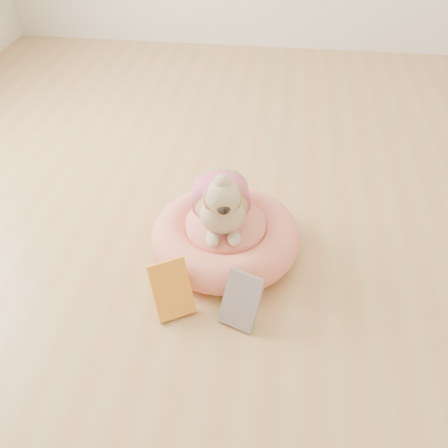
# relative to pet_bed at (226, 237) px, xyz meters

# --- Properties ---
(floor) EXTENTS (4.50, 4.50, 0.00)m
(floor) POSITION_rel_pet_bed_xyz_m (0.07, 0.05, -0.07)
(floor) COLOR tan
(floor) RESTS_ON ground
(pet_bed) EXTENTS (0.59, 0.59, 0.15)m
(pet_bed) POSITION_rel_pet_bed_xyz_m (0.00, 0.00, 0.00)
(pet_bed) COLOR #FF8263
(pet_bed) RESTS_ON floor
(dog) EXTENTS (0.34, 0.43, 0.29)m
(dog) POSITION_rel_pet_bed_xyz_m (-0.02, 0.00, 0.22)
(dog) COLOR olive
(dog) RESTS_ON pet_bed
(book_yellow) EXTENTS (0.18, 0.18, 0.19)m
(book_yellow) POSITION_rel_pet_bed_xyz_m (-0.15, -0.32, 0.02)
(book_yellow) COLOR yellow
(book_yellow) RESTS_ON floor
(book_white) EXTENTS (0.16, 0.15, 0.18)m
(book_white) POSITION_rel_pet_bed_xyz_m (0.10, -0.34, 0.02)
(book_white) COLOR white
(book_white) RESTS_ON floor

